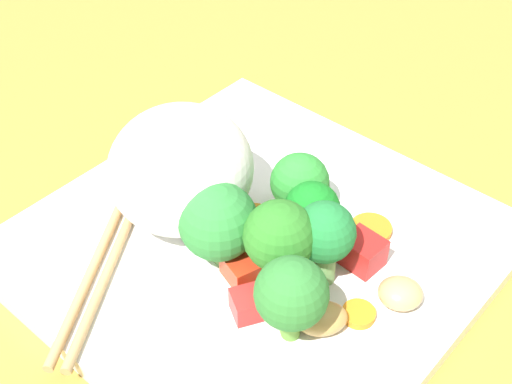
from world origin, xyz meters
The scene contains 20 objects.
ground_plane centered at (0.00, 0.00, -1.00)cm, with size 110.00×110.00×2.00cm, color #A47F34.
square_plate centered at (0.00, 0.00, 0.66)cm, with size 28.52×28.52×1.32cm, color white.
rice_mound centered at (5.48, 1.37, 5.42)cm, with size 9.72×10.18×8.19cm, color white.
broccoli_floret_0 centered at (-5.31, -0.33, 5.13)cm, with size 3.86×3.86×5.95cm.
broccoli_floret_1 centered at (0.59, 3.08, 4.77)cm, with size 5.06×5.06×6.06cm.
broccoli_floret_2 centered at (-3.56, 2.17, 5.36)cm, with size 4.44×4.44×6.52cm.
broccoli_floret_3 centered at (-0.53, -3.87, 3.99)cm, with size 4.08×4.08×4.85cm.
broccoli_floret_4 centered at (-6.77, 5.18, 5.39)cm, with size 4.21×4.21×6.39cm.
broccoli_floret_5 centered at (-3.17, -1.65, 4.54)cm, with size 3.67×3.67×5.26cm.
carrot_slice_0 centered at (-5.58, -5.44, 1.60)cm, with size 2.83×2.83×0.55cm, color orange.
carrot_slice_1 centered at (-8.95, 1.16, 1.57)cm, with size 2.05×2.05×0.50cm, color orange.
carrot_slice_2 centered at (-0.93, -0.24, 1.70)cm, with size 2.86×2.86×0.76cm, color orange.
carrot_slice_3 centered at (1.09, -1.01, 1.68)cm, with size 2.61×2.61×0.72cm, color orange.
carrot_slice_4 centered at (-3.83, -3.95, 1.66)cm, with size 2.65×2.65×0.68cm, color orange.
pepper_chunk_0 centered at (-6.65, -2.62, 2.36)cm, with size 2.52×2.22×2.08cm, color red.
pepper_chunk_1 centered at (-3.69, 5.15, 2.13)cm, with size 2.09×1.90×1.61cm, color red.
pepper_chunk_2 centered at (-1.54, 3.20, 2.16)cm, with size 2.39×2.22×1.67cm, color red.
chicken_piece_0 centered at (-7.70, 3.28, 2.19)cm, with size 3.11×2.27×1.73cm, color #B58947.
chicken_piece_1 centered at (-10.23, -1.39, 2.17)cm, with size 2.78×2.51×1.69cm, color tan.
chopstick_pair centered at (7.42, 6.04, 1.65)cm, with size 12.80×19.61×0.66cm.
Camera 1 is at (-20.95, 25.12, 34.62)cm, focal length 48.26 mm.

